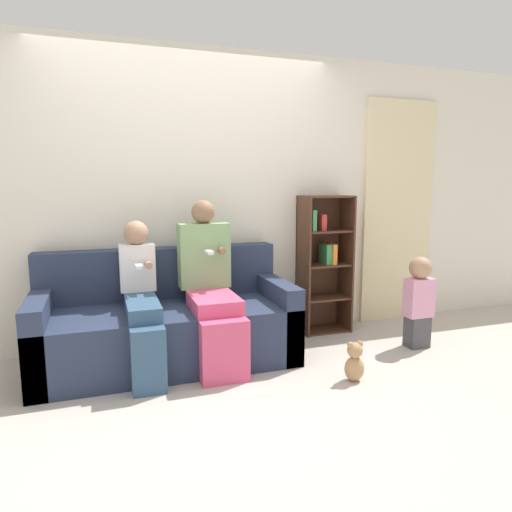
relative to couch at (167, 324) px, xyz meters
The scene contains 9 objects.
ground_plane 0.69m from the couch, 60.48° to the right, with size 14.00×14.00×0.00m, color #BCB2A8.
back_wall 1.12m from the couch, 56.94° to the left, with size 10.00×0.06×2.55m.
curtain_panel 2.58m from the couch, ahead, with size 0.79×0.04×2.22m.
couch is the anchor object (origin of this frame).
adult_seated 0.50m from the couch, 20.36° to the right, with size 0.41×0.78×1.27m.
child_seated 0.37m from the couch, 141.01° to the right, with size 0.27×0.81×1.12m.
toddler_standing 2.13m from the couch, 10.40° to the right, with size 0.23×0.19×0.79m.
bookshelf 1.60m from the couch, 11.57° to the left, with size 0.47×0.30×1.29m.
teddy_bear 1.47m from the couch, 33.90° to the right, with size 0.15×0.12×0.30m.
Camera 1 is at (-0.76, -2.98, 1.40)m, focal length 32.00 mm.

